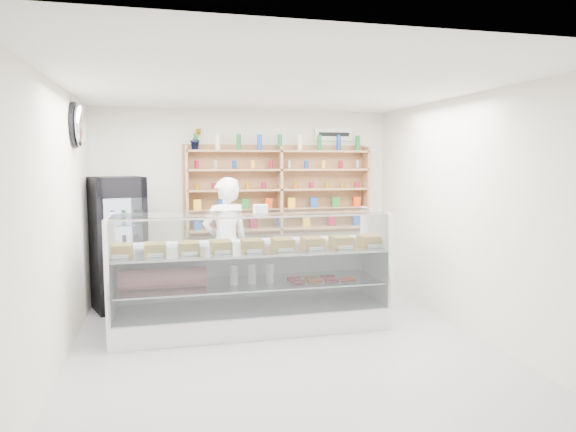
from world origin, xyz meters
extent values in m
plane|color=#98989D|center=(0.00, 0.00, 0.00)|extent=(5.00, 5.00, 0.00)
plane|color=white|center=(0.00, 0.00, 2.80)|extent=(5.00, 5.00, 0.00)
plane|color=silver|center=(0.00, 2.50, 1.40)|extent=(4.50, 0.00, 4.50)
plane|color=silver|center=(0.00, -2.50, 1.40)|extent=(4.50, 0.00, 4.50)
plane|color=silver|center=(-2.25, 0.00, 1.40)|extent=(0.00, 5.00, 5.00)
plane|color=silver|center=(2.25, 0.00, 1.40)|extent=(0.00, 5.00, 5.00)
cube|color=white|center=(-0.22, 0.73, 0.14)|extent=(3.27, 0.93, 0.27)
cube|color=white|center=(-0.22, 1.16, 0.62)|extent=(3.27, 0.05, 0.69)
cube|color=silver|center=(-0.22, 0.73, 0.56)|extent=(3.14, 0.81, 0.02)
cube|color=silver|center=(-0.22, 0.73, 0.96)|extent=(3.20, 0.85, 0.02)
cube|color=silver|center=(-0.22, 0.28, 0.84)|extent=(3.20, 0.13, 1.14)
cube|color=silver|center=(-0.22, 0.68, 1.42)|extent=(3.20, 0.65, 0.01)
imported|color=white|center=(-0.42, 1.63, 0.91)|extent=(0.76, 0.61, 1.82)
cube|color=black|center=(-1.85, 2.00, 0.91)|extent=(0.82, 0.81, 1.82)
cube|color=#31053E|center=(-1.94, 1.71, 1.68)|extent=(0.62, 0.23, 0.25)
cube|color=silver|center=(-1.95, 1.70, 0.83)|extent=(0.52, 0.18, 1.44)
cube|color=#A6734E|center=(-0.90, 2.34, 1.59)|extent=(0.04, 0.28, 1.33)
cube|color=#A6734E|center=(0.50, 2.34, 1.59)|extent=(0.04, 0.28, 1.33)
cube|color=#A6734E|center=(1.90, 2.34, 1.59)|extent=(0.04, 0.28, 1.33)
cube|color=#A6734E|center=(0.50, 2.34, 1.00)|extent=(2.80, 0.28, 0.03)
cube|color=#A6734E|center=(0.50, 2.34, 1.30)|extent=(2.80, 0.28, 0.03)
cube|color=#A6734E|center=(0.50, 2.34, 1.60)|extent=(2.80, 0.28, 0.03)
cube|color=#A6734E|center=(0.50, 2.34, 1.90)|extent=(2.80, 0.28, 0.03)
cube|color=#A6734E|center=(0.50, 2.34, 2.18)|extent=(2.80, 0.28, 0.03)
imported|color=#1E6626|center=(-0.75, 2.34, 2.35)|extent=(0.20, 0.17, 0.31)
ellipsoid|color=silver|center=(-2.17, 1.20, 2.45)|extent=(0.15, 0.50, 0.50)
cube|color=white|center=(1.40, 2.47, 2.45)|extent=(0.62, 0.03, 0.20)
camera|label=1|loc=(-1.23, -5.29, 2.03)|focal=32.00mm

